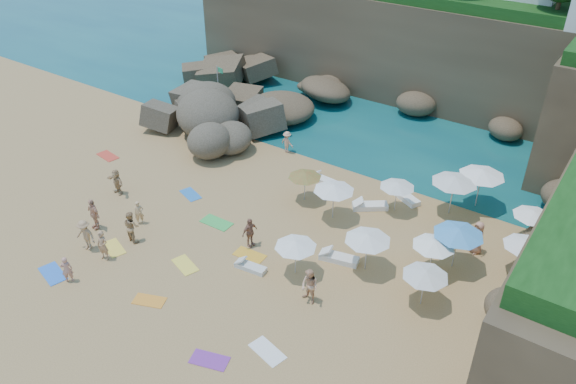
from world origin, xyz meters
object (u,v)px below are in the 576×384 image
Objects in this scene: person_stand_6 at (67,269)px; person_stand_4 at (477,237)px; rock_outcrop at (211,134)px; parasol_1 at (482,173)px; person_stand_1 at (131,226)px; flag_pole at (219,82)px; parasol_0 at (334,188)px; person_stand_2 at (287,142)px; person_stand_0 at (139,213)px; parasol_2 at (455,180)px; person_stand_5 at (261,120)px; person_stand_3 at (250,232)px; lounger_0 at (323,180)px.

person_stand_4 is at bearing 171.45° from person_stand_6.
parasol_1 is (19.19, 1.79, 2.29)m from rock_outcrop.
person_stand_1 is at bearing -140.82° from person_stand_6.
flag_pole is 1.93× the size of person_stand_1.
person_stand_2 is (-6.63, 5.01, -1.24)m from parasol_0.
rock_outcrop is 5.28× the size of person_stand_6.
person_stand_0 is at bearing -142.43° from parasol_0.
person_stand_1 reaches higher than person_stand_0.
person_stand_4 is at bearing -47.90° from parasol_2.
person_stand_5 is (-18.04, 5.31, -0.20)m from person_stand_4.
parasol_2 is 3.86m from person_stand_4.
parasol_2 is at bearing 159.58° from person_stand_4.
parasol_0 is 1.61× the size of person_stand_0.
person_stand_4 is at bearing 11.34° from parasol_0.
person_stand_0 is at bearing 117.25° from person_stand_3.
parasol_2 is at bearing 38.48° from parasol_0.
parasol_2 is 1.39× the size of person_stand_4.
parasol_0 is 8.41m from person_stand_2.
person_stand_3 reaches higher than rock_outcrop.
person_stand_1 is (7.41, -16.00, -1.34)m from flag_pole.
parasol_1 is 13.77m from person_stand_3.
parasol_1 is 1.45× the size of person_stand_1.
flag_pole is at bearing 152.18° from parasol_0.
person_stand_4 is (2.43, -2.69, -1.33)m from parasol_2.
person_stand_4 is 1.28× the size of person_stand_5.
person_stand_3 is at bearing -129.30° from parasol_1.
person_stand_4 is 1.26× the size of person_stand_6.
person_stand_0 is (-15.04, -12.52, -1.57)m from parasol_1.
flag_pole reaches higher than person_stand_5.
lounger_0 is 1.27× the size of person_stand_0.
lounger_0 is at bearing -105.97° from person_stand_1.
parasol_2 is (18.17, 0.19, 2.26)m from rock_outcrop.
parasol_1 is at bearing 57.34° from parasol_2.
flag_pole reaches higher than person_stand_0.
parasol_2 reaches higher than person_stand_1.
person_stand_1 is 1.17× the size of person_stand_2.
flag_pole reaches higher than parasol_1.
rock_outcrop is at bearing -57.56° from person_stand_1.
rock_outcrop is 4.19× the size of person_stand_4.
parasol_2 reaches higher than person_stand_2.
parasol_0 is 11.02m from person_stand_0.
person_stand_1 is (-5.33, -11.00, 0.77)m from lounger_0.
person_stand_0 is 13.63m from person_stand_5.
parasol_0 is at bearing -124.61° from person_stand_1.
parasol_0 reaches higher than person_stand_5.
person_stand_4 is (16.45, 8.23, 0.21)m from person_stand_0.
person_stand_5 is at bearing -70.78° from person_stand_1.
parasol_1 reaches higher than lounger_0.
person_stand_5 is at bearing 170.48° from parasol_2.
rock_outcrop is 3.87m from person_stand_5.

